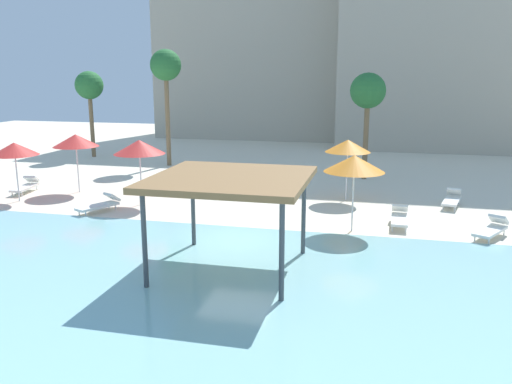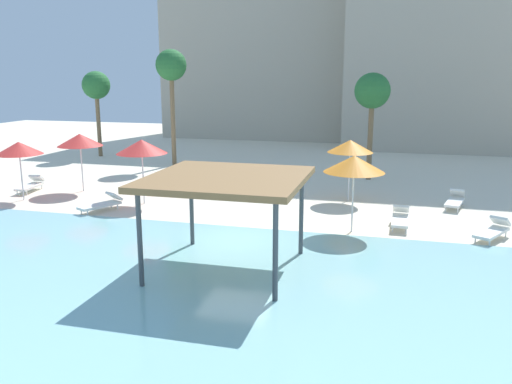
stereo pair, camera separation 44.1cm
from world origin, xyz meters
The scene contains 18 objects.
ground_plane centered at (0.00, 0.00, 0.00)m, with size 80.00×80.00×0.00m, color beige.
lagoon_water centered at (0.00, -5.25, 0.02)m, with size 44.00×13.50×0.04m, color #8CC6CC.
shade_pavilion centered at (0.55, -2.71, 2.65)m, with size 4.39×4.39×2.82m.
beach_umbrella_orange_0 centered at (3.77, 2.08, 2.52)m, with size 2.19×2.19×2.82m.
beach_umbrella_red_1 centered at (-5.54, 4.03, 2.56)m, with size 2.23×2.23×2.87m.
beach_umbrella_orange_2 centered at (3.22, 7.01, 2.49)m, with size 2.05×2.05×2.77m.
beach_umbrella_red_3 centered at (-11.21, 3.25, 2.39)m, with size 2.08×2.08×2.68m.
beach_umbrella_red_4 centered at (-9.62, 5.61, 2.53)m, with size 2.16×2.16×2.83m.
lounge_chair_0 centered at (5.50, 3.26, 0.33)m, with size 0.66×1.91×0.74m.
lounge_chair_1 centered at (-12.09, 4.93, 0.33)m, with size 0.88×1.97×0.74m.
lounge_chair_2 centered at (8.63, 2.46, 0.33)m, with size 1.48×1.94×0.74m.
lounge_chair_3 centered at (-6.62, 2.41, 0.33)m, with size 1.37×1.97×0.74m.
lounge_chair_4 centered at (7.81, 6.86, 0.33)m, with size 1.03×1.98×0.74m.
palm_tree_0 centered at (-14.89, 15.93, 4.78)m, with size 1.90×1.90×5.86m.
palm_tree_1 centered at (3.84, 12.24, 4.67)m, with size 1.90×1.90×5.74m.
palm_tree_2 centered at (-8.34, 13.82, 5.99)m, with size 1.90×1.90×7.14m.
hotel_block_0 centered at (-4.69, 31.81, 9.22)m, with size 21.29×9.19×18.44m, color #B2A893.
hotel_block_1 centered at (9.62, 28.84, 10.33)m, with size 16.77×11.90×20.66m, color #B2A893.
Camera 1 is at (4.65, -16.67, 5.63)m, focal length 36.64 mm.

